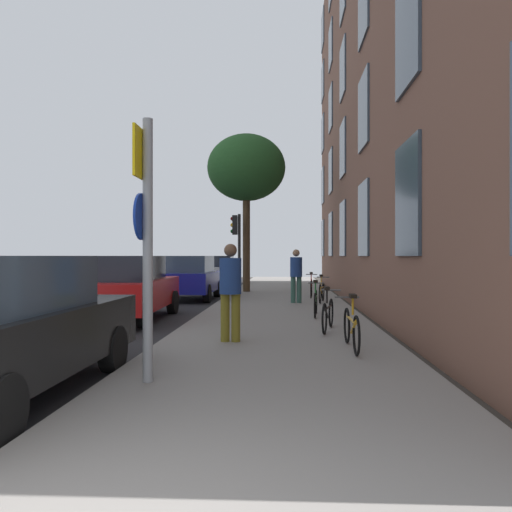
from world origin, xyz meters
The scene contains 17 objects.
ground_plane centered at (-2.40, 15.00, 0.00)m, with size 41.80×41.80×0.00m, color #332D28.
road_asphalt centered at (-4.50, 15.00, 0.01)m, with size 7.00×38.00×0.01m, color #232326.
sidewalk centered at (1.10, 15.00, 0.06)m, with size 4.20×38.00×0.12m, color gray.
building_facade centered at (3.69, 14.50, 8.06)m, with size 0.56×27.00×16.08m.
sign_post centered at (-0.44, 3.79, 1.94)m, with size 0.16×0.60×3.15m.
traffic_light centered at (-0.76, 18.45, 2.35)m, with size 0.43×0.24×3.24m.
tree_near centered at (-0.40, 19.04, 5.33)m, with size 3.31×3.31×6.66m.
bicycle_0 centered at (2.30, 6.04, 0.47)m, with size 0.42×1.71×0.90m.
bicycle_1 centered at (2.09, 8.04, 0.47)m, with size 0.51×1.63×0.89m.
bicycle_2 centered at (2.00, 10.53, 0.47)m, with size 0.42×1.62×0.91m.
bicycle_3 centered at (2.42, 14.24, 0.47)m, with size 0.45×1.59×0.91m.
bicycle_4 centered at (2.19, 16.23, 0.48)m, with size 0.42×1.72×0.92m.
pedestrian_0 centered at (0.27, 6.65, 1.10)m, with size 0.40×0.40×1.72m.
pedestrian_1 centered at (1.59, 14.00, 1.10)m, with size 0.54×0.54×1.72m.
car_1 centered at (-2.74, 10.26, 0.84)m, with size 1.97×4.49×1.62m.
car_2 centered at (-2.30, 16.19, 0.84)m, with size 1.92×3.93×1.62m.
car_3 centered at (-2.44, 25.75, 0.84)m, with size 1.81×4.00×1.62m.
Camera 1 is at (1.23, -2.10, 1.63)m, focal length 35.09 mm.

